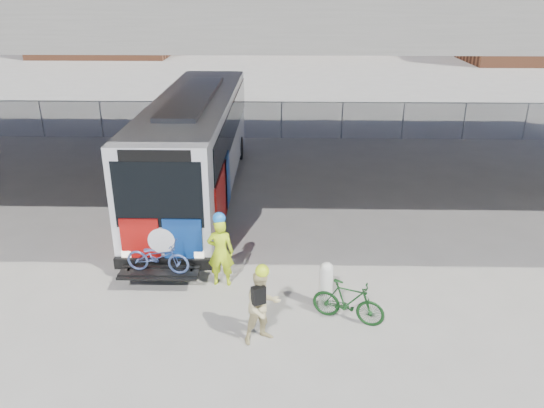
{
  "coord_description": "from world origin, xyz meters",
  "views": [
    {
      "loc": [
        1.11,
        -13.81,
        7.21
      ],
      "look_at": [
        0.81,
        -0.41,
        1.6
      ],
      "focal_mm": 35.0,
      "sensor_mm": 36.0,
      "label": 1
    }
  ],
  "objects_px": {
    "bike_parked": "(348,302)",
    "cyclist_hivis": "(221,250)",
    "bus": "(196,138)",
    "bollard": "(326,284)",
    "cyclist_tan": "(262,306)"
  },
  "relations": [
    {
      "from": "cyclist_tan",
      "to": "cyclist_hivis",
      "type": "bearing_deg",
      "value": 88.19
    },
    {
      "from": "cyclist_hivis",
      "to": "bike_parked",
      "type": "xyz_separation_m",
      "value": [
        3.07,
        -1.56,
        -0.46
      ]
    },
    {
      "from": "bollard",
      "to": "bus",
      "type": "bearing_deg",
      "value": 119.36
    },
    {
      "from": "bollard",
      "to": "bike_parked",
      "type": "height_order",
      "value": "bollard"
    },
    {
      "from": "bus",
      "to": "cyclist_tan",
      "type": "relative_size",
      "value": 6.94
    },
    {
      "from": "bollard",
      "to": "cyclist_tan",
      "type": "bearing_deg",
      "value": -138.48
    },
    {
      "from": "bollard",
      "to": "cyclist_tan",
      "type": "distance_m",
      "value": 1.95
    },
    {
      "from": "bike_parked",
      "to": "cyclist_hivis",
      "type": "bearing_deg",
      "value": 85.05
    },
    {
      "from": "bus",
      "to": "bike_parked",
      "type": "relative_size",
      "value": 7.64
    },
    {
      "from": "cyclist_hivis",
      "to": "bike_parked",
      "type": "relative_size",
      "value": 1.19
    },
    {
      "from": "cyclist_tan",
      "to": "bike_parked",
      "type": "distance_m",
      "value": 2.1
    },
    {
      "from": "cyclist_hivis",
      "to": "cyclist_tan",
      "type": "xyz_separation_m",
      "value": [
        1.15,
        -2.32,
        -0.09
      ]
    },
    {
      "from": "cyclist_tan",
      "to": "bollard",
      "type": "bearing_deg",
      "value": 13.37
    },
    {
      "from": "bus",
      "to": "bollard",
      "type": "height_order",
      "value": "bus"
    },
    {
      "from": "cyclist_tan",
      "to": "bike_parked",
      "type": "xyz_separation_m",
      "value": [
        1.92,
        0.76,
        -0.37
      ]
    }
  ]
}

